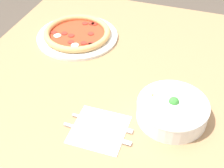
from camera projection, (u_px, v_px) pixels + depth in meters
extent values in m
cube|color=#99724C|center=(102.00, 74.00, 1.17)|extent=(1.17, 0.97, 0.03)
cylinder|color=olive|center=(68.00, 56.00, 1.87)|extent=(0.06, 0.06, 0.71)
cylinder|color=olive|center=(208.00, 85.00, 1.67)|extent=(0.06, 0.06, 0.71)
cylinder|color=white|center=(77.00, 36.00, 1.32)|extent=(0.34, 0.34, 0.01)
torus|color=tan|center=(77.00, 32.00, 1.31)|extent=(0.28, 0.28, 0.03)
cylinder|color=red|center=(77.00, 35.00, 1.32)|extent=(0.25, 0.25, 0.01)
cylinder|color=maroon|center=(71.00, 36.00, 1.30)|extent=(0.03, 0.03, 0.00)
cylinder|color=maroon|center=(54.00, 32.00, 1.32)|extent=(0.03, 0.03, 0.00)
cylinder|color=maroon|center=(91.00, 44.00, 1.26)|extent=(0.03, 0.03, 0.00)
cylinder|color=maroon|center=(94.00, 24.00, 1.37)|extent=(0.03, 0.03, 0.00)
cylinder|color=maroon|center=(91.00, 34.00, 1.31)|extent=(0.03, 0.03, 0.00)
cylinder|color=maroon|center=(91.00, 23.00, 1.38)|extent=(0.03, 0.03, 0.00)
cylinder|color=maroon|center=(71.00, 42.00, 1.27)|extent=(0.03, 0.03, 0.00)
cylinder|color=maroon|center=(85.00, 23.00, 1.38)|extent=(0.03, 0.03, 0.00)
cylinder|color=maroon|center=(90.00, 45.00, 1.25)|extent=(0.03, 0.03, 0.00)
cylinder|color=maroon|center=(84.00, 43.00, 1.26)|extent=(0.03, 0.03, 0.00)
cylinder|color=maroon|center=(64.00, 33.00, 1.32)|extent=(0.03, 0.03, 0.00)
ellipsoid|color=silver|center=(57.00, 36.00, 1.30)|extent=(0.03, 0.03, 0.01)
ellipsoid|color=silver|center=(75.00, 45.00, 1.25)|extent=(0.03, 0.03, 0.01)
cylinder|color=white|center=(172.00, 110.00, 0.96)|extent=(0.22, 0.22, 0.06)
torus|color=white|center=(173.00, 105.00, 0.94)|extent=(0.22, 0.22, 0.01)
ellipsoid|color=tan|center=(164.00, 98.00, 0.97)|extent=(0.04, 0.03, 0.02)
ellipsoid|color=tan|center=(163.00, 109.00, 0.94)|extent=(0.03, 0.04, 0.02)
ellipsoid|color=tan|center=(156.00, 105.00, 0.96)|extent=(0.03, 0.04, 0.02)
ellipsoid|color=#998466|center=(178.00, 103.00, 0.96)|extent=(0.04, 0.04, 0.02)
ellipsoid|color=tan|center=(171.00, 127.00, 0.88)|extent=(0.04, 0.04, 0.02)
ellipsoid|color=tan|center=(181.00, 120.00, 0.90)|extent=(0.04, 0.04, 0.02)
sphere|color=#388433|center=(174.00, 102.00, 0.95)|extent=(0.03, 0.03, 0.03)
ellipsoid|color=yellow|center=(152.00, 97.00, 0.97)|extent=(0.04, 0.02, 0.02)
cube|color=white|center=(99.00, 129.00, 0.94)|extent=(0.16, 0.16, 0.00)
cube|color=silver|center=(93.00, 120.00, 0.96)|extent=(0.01, 0.14, 0.00)
cube|color=silver|center=(123.00, 131.00, 0.93)|extent=(0.00, 0.06, 0.00)
cube|color=silver|center=(123.00, 130.00, 0.93)|extent=(0.00, 0.06, 0.00)
cube|color=silver|center=(124.00, 129.00, 0.94)|extent=(0.00, 0.06, 0.00)
cube|color=silver|center=(124.00, 128.00, 0.94)|extent=(0.00, 0.06, 0.00)
cube|color=silver|center=(77.00, 128.00, 0.94)|extent=(0.01, 0.09, 0.01)
cube|color=silver|center=(110.00, 138.00, 0.91)|extent=(0.02, 0.13, 0.00)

